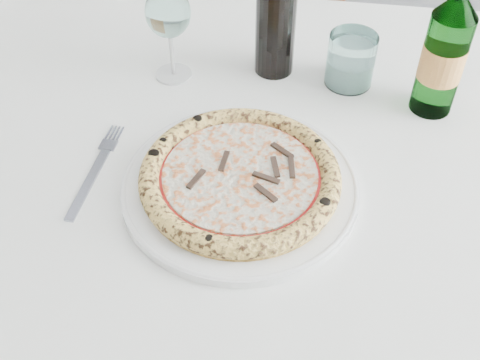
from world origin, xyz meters
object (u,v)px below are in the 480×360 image
Objects in this scene: tumbler at (350,63)px; wine_bottle at (276,9)px; dining_table at (252,180)px; plate at (240,185)px; wine_glass at (168,15)px; chair_far at (280,5)px; beer_bottle at (445,53)px; pizza at (240,177)px.

tumbler is 0.33× the size of wine_bottle.
dining_table is 0.13m from plate.
wine_glass is 0.31m from tumbler.
tumbler is (0.13, 0.29, 0.03)m from plate.
beer_bottle reaches higher than chair_far.
wine_bottle is at bearing -83.75° from chair_far.
chair_far is at bearing 94.08° from pizza.
plate is 0.32m from wine_glass.
plate is 1.19× the size of pizza.
wine_glass is 1.83× the size of tumbler.
pizza is at bearing -137.95° from beer_bottle.
dining_table is 17.62× the size of tumbler.
chair_far is 10.18× the size of tumbler.
dining_table is 0.28m from wine_bottle.
pizza is at bearing -163.78° from plate.
plate is at bearing -56.22° from wine_glass.
wine_glass is at bearing 123.78° from pizza.
wine_bottle is (0.17, 0.05, -0.00)m from wine_glass.
beer_bottle reaches higher than plate.
beer_bottle reaches higher than wine_glass.
chair_far is at bearing 94.57° from dining_table.
tumbler is at bearing 65.07° from plate.
plate is (0.00, -0.10, 0.09)m from dining_table.
plate is at bearing -85.92° from chair_far.
dining_table is 6.10× the size of beer_bottle.
dining_table is at bearing -85.43° from chair_far.
wine_bottle is at bearing 89.46° from dining_table.
dining_table is at bearing -125.41° from tumbler.
wine_glass is at bearing 138.04° from dining_table.
wine_glass is 0.60× the size of wine_bottle.
dining_table is at bearing -151.87° from beer_bottle.
tumbler is at bearing 65.07° from pizza.
tumbler is at bearing -72.40° from chair_far.
wine_glass reaches higher than plate.
pizza is (-0.00, -0.00, 0.02)m from plate.
dining_table is 0.26m from tumbler.
beer_bottle is (0.14, -0.04, 0.07)m from tumbler.
wine_glass reaches higher than dining_table.
beer_bottle reaches higher than tumbler.
tumbler is (0.20, -0.63, 0.26)m from chair_far.
pizza is (-0.00, -0.10, 0.11)m from dining_table.
dining_table is 1.73× the size of chair_far.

